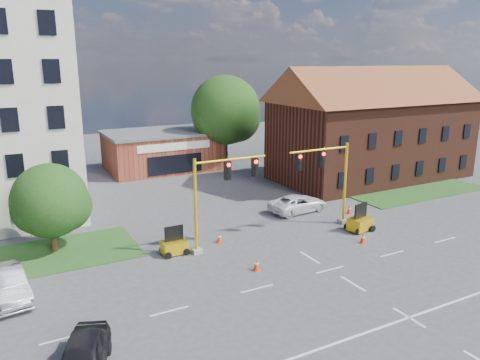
{
  "coord_description": "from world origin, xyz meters",
  "views": [
    {
      "loc": [
        -16.67,
        -19.94,
        12.06
      ],
      "look_at": [
        -0.71,
        10.0,
        3.3
      ],
      "focal_mm": 35.0,
      "sensor_mm": 36.0,
      "label": 1
    }
  ],
  "objects_px": {
    "signal_mast_east": "(328,176)",
    "trailer_west": "(174,246)",
    "sedan_dark": "(82,358)",
    "trailer_east": "(360,223)",
    "signal_mast_west": "(219,191)",
    "pickup_white": "(298,203)"
  },
  "relations": [
    {
      "from": "trailer_east",
      "to": "pickup_white",
      "type": "height_order",
      "value": "trailer_east"
    },
    {
      "from": "trailer_west",
      "to": "sedan_dark",
      "type": "height_order",
      "value": "trailer_west"
    },
    {
      "from": "trailer_east",
      "to": "sedan_dark",
      "type": "xyz_separation_m",
      "value": [
        -20.65,
        -7.15,
        0.14
      ]
    },
    {
      "from": "signal_mast_east",
      "to": "trailer_east",
      "type": "height_order",
      "value": "signal_mast_east"
    },
    {
      "from": "trailer_east",
      "to": "pickup_white",
      "type": "bearing_deg",
      "value": 90.67
    },
    {
      "from": "signal_mast_west",
      "to": "signal_mast_east",
      "type": "relative_size",
      "value": 1.0
    },
    {
      "from": "trailer_west",
      "to": "trailer_east",
      "type": "relative_size",
      "value": 0.92
    },
    {
      "from": "signal_mast_west",
      "to": "pickup_white",
      "type": "distance_m",
      "value": 10.3
    },
    {
      "from": "sedan_dark",
      "to": "signal_mast_west",
      "type": "bearing_deg",
      "value": 62.63
    },
    {
      "from": "signal_mast_west",
      "to": "sedan_dark",
      "type": "height_order",
      "value": "signal_mast_west"
    },
    {
      "from": "sedan_dark",
      "to": "trailer_west",
      "type": "bearing_deg",
      "value": 73.94
    },
    {
      "from": "trailer_west",
      "to": "sedan_dark",
      "type": "xyz_separation_m",
      "value": [
        -7.31,
        -9.52,
        0.19
      ]
    },
    {
      "from": "pickup_white",
      "to": "trailer_west",
      "type": "bearing_deg",
      "value": 100.67
    },
    {
      "from": "trailer_east",
      "to": "signal_mast_east",
      "type": "bearing_deg",
      "value": 119.39
    },
    {
      "from": "signal_mast_east",
      "to": "pickup_white",
      "type": "xyz_separation_m",
      "value": [
        0.25,
        3.93,
        -3.22
      ]
    },
    {
      "from": "signal_mast_east",
      "to": "trailer_west",
      "type": "bearing_deg",
      "value": 177.33
    },
    {
      "from": "trailer_west",
      "to": "pickup_white",
      "type": "relative_size",
      "value": 0.36
    },
    {
      "from": "signal_mast_west",
      "to": "pickup_white",
      "type": "relative_size",
      "value": 1.24
    },
    {
      "from": "trailer_west",
      "to": "trailer_east",
      "type": "xyz_separation_m",
      "value": [
        13.34,
        -2.36,
        0.05
      ]
    },
    {
      "from": "signal_mast_west",
      "to": "signal_mast_east",
      "type": "height_order",
      "value": "same"
    },
    {
      "from": "signal_mast_west",
      "to": "sedan_dark",
      "type": "bearing_deg",
      "value": -138.84
    },
    {
      "from": "signal_mast_east",
      "to": "sedan_dark",
      "type": "height_order",
      "value": "signal_mast_east"
    }
  ]
}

